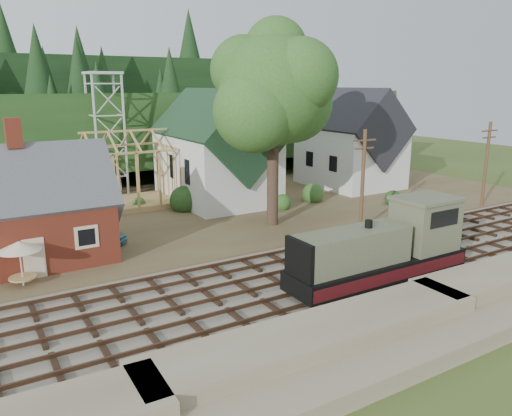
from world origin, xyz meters
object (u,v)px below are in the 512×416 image
locomotive (385,249)px  patio_set (19,248)px  car_blue (100,235)px  car_red (347,179)px

locomotive → patio_set: size_ratio=4.45×
locomotive → patio_set: locomotive is taller
locomotive → car_blue: 19.54m
car_blue → car_red: size_ratio=0.94×
car_blue → patio_set: (-5.67, -5.42, 1.55)m
car_red → patio_set: 37.30m
car_red → patio_set: size_ratio=1.57×
locomotive → car_red: locomotive is taller
car_blue → patio_set: patio_set is taller
locomotive → patio_set: (-18.01, 9.69, 0.44)m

